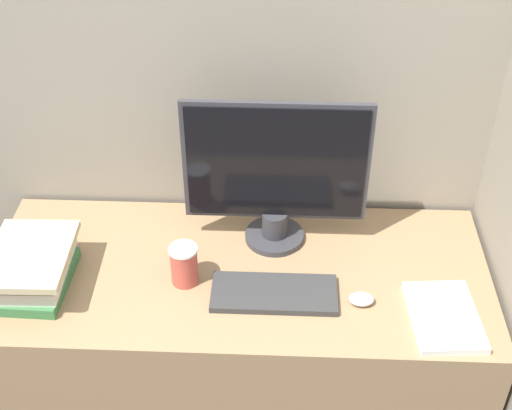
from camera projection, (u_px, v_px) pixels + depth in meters
The scene contains 9 objects.
cubicle_panel_rear at pixel (244, 169), 2.37m from camera, with size 1.92×0.04×1.78m.
cubicle_panel_right at pixel (511, 241), 2.08m from camera, with size 0.04×0.71×1.78m.
desk at pixel (240, 354), 2.39m from camera, with size 1.52×0.65×0.76m.
monitor at pixel (276, 176), 2.13m from camera, with size 0.56×0.19×0.49m.
keyboard at pixel (274, 293), 2.06m from camera, with size 0.36×0.15×0.02m.
mouse at pixel (361, 299), 2.04m from camera, with size 0.07×0.05×0.03m.
coffee_cup at pixel (184, 265), 2.08m from camera, with size 0.08×0.08×0.13m.
book_stack at pixel (33, 267), 2.07m from camera, with size 0.24×0.31×0.13m.
paper_pile at pixel (444, 317), 1.99m from camera, with size 0.21×0.28×0.02m.
Camera 1 is at (0.12, -1.25, 2.24)m, focal length 50.00 mm.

